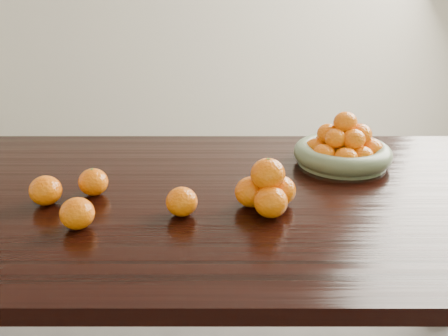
{
  "coord_description": "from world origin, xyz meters",
  "views": [
    {
      "loc": [
        0.05,
        -1.23,
        1.31
      ],
      "look_at": [
        0.05,
        -0.02,
        0.83
      ],
      "focal_mm": 40.0,
      "sensor_mm": 36.0,
      "label": 1
    }
  ],
  "objects_px": {
    "orange_pyramid": "(267,189)",
    "loose_orange_0": "(93,182)",
    "fruit_bowl": "(343,150)",
    "dining_table": "(207,222)"
  },
  "relations": [
    {
      "from": "orange_pyramid",
      "to": "loose_orange_0",
      "type": "xyz_separation_m",
      "value": [
        -0.46,
        0.09,
        -0.02
      ]
    },
    {
      "from": "fruit_bowl",
      "to": "orange_pyramid",
      "type": "xyz_separation_m",
      "value": [
        -0.26,
        -0.32,
        0.01
      ]
    },
    {
      "from": "fruit_bowl",
      "to": "orange_pyramid",
      "type": "distance_m",
      "value": 0.41
    },
    {
      "from": "dining_table",
      "to": "loose_orange_0",
      "type": "relative_size",
      "value": 25.45
    },
    {
      "from": "fruit_bowl",
      "to": "loose_orange_0",
      "type": "bearing_deg",
      "value": -162.15
    },
    {
      "from": "fruit_bowl",
      "to": "orange_pyramid",
      "type": "bearing_deg",
      "value": -129.44
    },
    {
      "from": "fruit_bowl",
      "to": "dining_table",
      "type": "bearing_deg",
      "value": -152.25
    },
    {
      "from": "fruit_bowl",
      "to": "loose_orange_0",
      "type": "height_order",
      "value": "fruit_bowl"
    },
    {
      "from": "orange_pyramid",
      "to": "loose_orange_0",
      "type": "distance_m",
      "value": 0.47
    },
    {
      "from": "orange_pyramid",
      "to": "loose_orange_0",
      "type": "height_order",
      "value": "orange_pyramid"
    }
  ]
}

